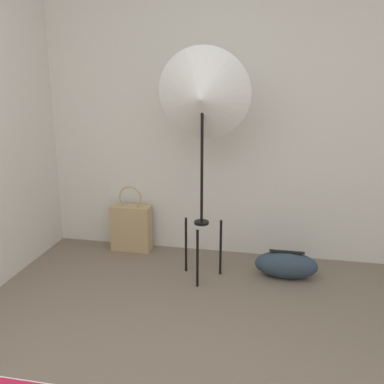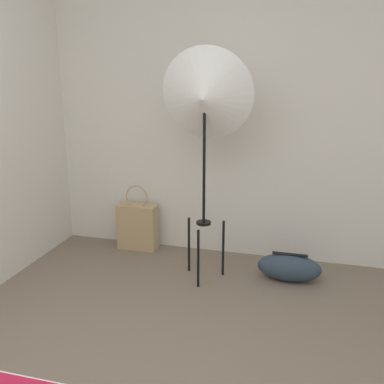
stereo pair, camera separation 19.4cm
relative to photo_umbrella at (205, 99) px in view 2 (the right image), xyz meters
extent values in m
cube|color=silver|center=(-0.03, 0.57, -0.10)|extent=(8.00, 0.05, 2.60)
cylinder|color=black|center=(0.00, -0.16, -1.17)|extent=(0.02, 0.02, 0.46)
cylinder|color=black|center=(-0.14, 0.08, -1.17)|extent=(0.02, 0.02, 0.46)
cylinder|color=black|center=(0.14, 0.08, -1.17)|extent=(0.02, 0.02, 0.46)
cylinder|color=black|center=(0.00, 0.00, -0.94)|extent=(0.11, 0.11, 0.02)
cylinder|color=black|center=(0.00, 0.00, -0.46)|extent=(0.02, 0.02, 0.96)
cone|color=white|center=(0.00, 0.00, 0.01)|extent=(0.69, 0.30, 0.71)
cube|color=tan|center=(-0.72, 0.42, -1.19)|extent=(0.36, 0.15, 0.42)
torus|color=tan|center=(-0.72, 0.42, -0.91)|extent=(0.21, 0.01, 0.21)
ellipsoid|color=#2D3D4C|center=(0.66, 0.12, -1.29)|extent=(0.49, 0.22, 0.22)
cube|color=black|center=(0.66, 0.12, -1.18)|extent=(0.27, 0.04, 0.01)
camera|label=1|loc=(0.58, -3.22, 0.23)|focal=42.00mm
camera|label=2|loc=(0.77, -3.17, 0.23)|focal=42.00mm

